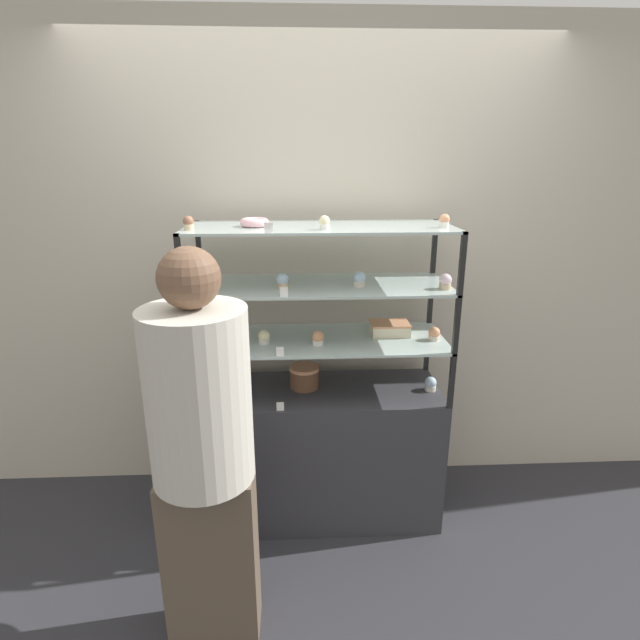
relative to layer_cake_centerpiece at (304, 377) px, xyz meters
The scene contains 27 objects.
ground_plane 0.80m from the layer_cake_centerpiece, 22.43° to the right, with size 20.00×20.00×0.00m, color #2D2D33.
back_wall 0.62m from the layer_cake_centerpiece, 77.22° to the left, with size 8.00×0.05×2.60m.
display_base 0.44m from the layer_cake_centerpiece, 22.43° to the right, with size 1.26×0.49×0.74m.
display_riser_lower 0.22m from the layer_cake_centerpiece, 22.43° to the right, with size 1.26×0.49×0.28m.
display_riser_middle 0.50m from the layer_cake_centerpiece, 22.43° to the right, with size 1.26×0.49×0.28m.
display_riser_upper 0.78m from the layer_cake_centerpiece, 22.43° to the right, with size 1.26×0.49×0.28m.
layer_cake_centerpiece is the anchor object (origin of this frame).
sheet_cake_frosted 0.51m from the layer_cake_centerpiece, ahead, with size 0.20×0.15×0.06m.
cupcake_0 0.52m from the layer_cake_centerpiece, 167.20° to the right, with size 0.06×0.06×0.07m.
cupcake_1 0.66m from the layer_cake_centerpiece, ahead, with size 0.06×0.06×0.07m.
price_tag_0 0.29m from the layer_cake_centerpiece, 115.26° to the right, with size 0.04×0.00×0.04m.
cupcake_2 0.57m from the layer_cake_centerpiece, 163.23° to the right, with size 0.06×0.06×0.07m.
cupcake_3 0.33m from the layer_cake_centerpiece, 156.55° to the right, with size 0.06×0.06×0.07m.
cupcake_4 0.29m from the layer_cake_centerpiece, 59.49° to the right, with size 0.06×0.06×0.07m.
cupcake_5 0.70m from the layer_cake_centerpiece, ahead, with size 0.06×0.06×0.07m.
price_tag_1 0.37m from the layer_cake_centerpiece, 114.19° to the right, with size 0.04×0.00×0.04m.
cupcake_6 0.73m from the layer_cake_centerpiece, 165.52° to the right, with size 0.06×0.06×0.07m.
cupcake_7 0.56m from the layer_cake_centerpiece, 133.66° to the right, with size 0.06×0.06×0.07m.
cupcake_8 0.61m from the layer_cake_centerpiece, 17.95° to the right, with size 0.06×0.06×0.07m.
cupcake_9 0.87m from the layer_cake_centerpiece, 13.16° to the right, with size 0.06×0.06×0.07m.
price_tag_2 0.59m from the layer_cake_centerpiece, 109.42° to the right, with size 0.04×0.00×0.04m.
cupcake_10 0.98m from the layer_cake_centerpiece, 163.35° to the right, with size 0.05×0.05×0.06m.
cupcake_11 0.84m from the layer_cake_centerpiece, 60.57° to the right, with size 0.05×0.05×0.06m.
cupcake_12 1.05m from the layer_cake_centerpiece, 11.23° to the right, with size 0.05×0.05×0.06m.
price_tag_3 0.86m from the layer_cake_centerpiece, 120.34° to the right, with size 0.04×0.00×0.04m.
donut_glazed 0.84m from the layer_cake_centerpiece, 168.47° to the right, with size 0.13×0.13×0.04m.
customer_figure 0.87m from the layer_cake_centerpiece, 116.85° to the right, with size 0.38×0.38×1.62m.
Camera 1 is at (-0.12, -2.37, 1.89)m, focal length 28.00 mm.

